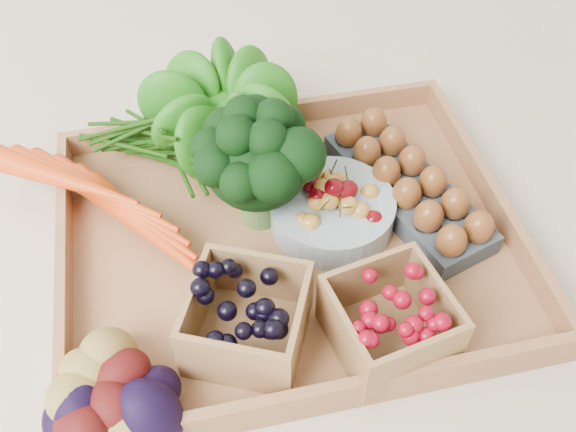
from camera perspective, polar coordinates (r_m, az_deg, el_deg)
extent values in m
plane|color=beige|center=(0.81, 0.00, -2.77)|extent=(4.00, 4.00, 0.00)
cube|color=#A16D43|center=(0.81, 0.00, -2.44)|extent=(0.55, 0.45, 0.01)
sphere|color=#1C560D|center=(0.88, -5.59, 9.73)|extent=(0.14, 0.14, 0.14)
cylinder|color=#8C9EA5|center=(0.81, 3.93, 0.44)|extent=(0.16, 0.16, 0.04)
cube|color=#373E47|center=(0.85, 10.48, 2.17)|extent=(0.16, 0.27, 0.03)
cube|color=black|center=(0.69, -3.65, -9.09)|extent=(0.16, 0.16, 0.08)
cube|color=maroon|center=(0.69, 9.02, -9.16)|extent=(0.14, 0.14, 0.08)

